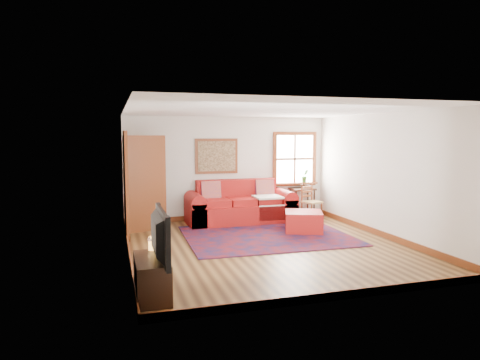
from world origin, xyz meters
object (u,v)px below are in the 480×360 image
object	(u,v)px
red_ottoman	(304,222)
media_cabinet	(152,277)
side_table	(302,193)
ladder_back_chair	(310,200)
red_leather_sofa	(240,208)

from	to	relation	value
red_ottoman	media_cabinet	xyz separation A→B (m)	(-3.44, -2.83, 0.03)
side_table	media_cabinet	world-z (taller)	side_table
side_table	ladder_back_chair	world-z (taller)	ladder_back_chair
media_cabinet	ladder_back_chair	bearing A→B (deg)	43.92
media_cabinet	red_ottoman	bearing A→B (deg)	39.44
red_leather_sofa	media_cabinet	xyz separation A→B (m)	(-2.43, -4.21, -0.08)
media_cabinet	red_leather_sofa	bearing A→B (deg)	59.97
red_leather_sofa	red_ottoman	bearing A→B (deg)	-54.13
red_leather_sofa	side_table	bearing A→B (deg)	8.01
red_leather_sofa	red_ottoman	world-z (taller)	red_leather_sofa
side_table	ladder_back_chair	distance (m)	0.46
red_leather_sofa	media_cabinet	distance (m)	4.86
red_leather_sofa	red_ottoman	size ratio (longest dim) A/B	3.30
side_table	ladder_back_chair	size ratio (longest dim) A/B	0.82
red_ottoman	ladder_back_chair	bearing A→B (deg)	80.37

